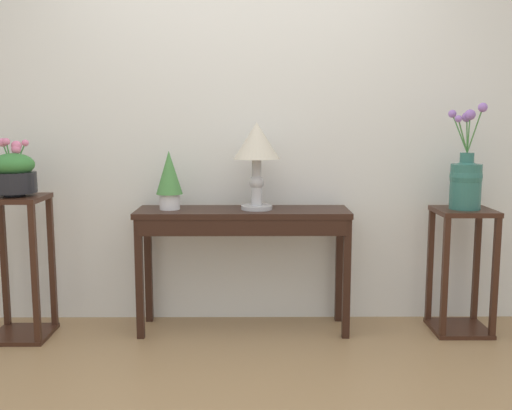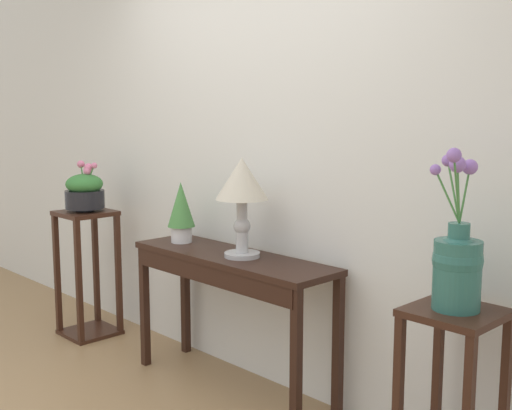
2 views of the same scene
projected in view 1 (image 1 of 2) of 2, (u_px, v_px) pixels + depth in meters
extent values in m
cube|color=silver|center=(243.00, 111.00, 3.93)|extent=(9.00, 0.10, 2.80)
cube|color=black|center=(243.00, 212.00, 3.75)|extent=(1.33, 0.38, 0.03)
cube|color=black|center=(243.00, 228.00, 3.59)|extent=(1.27, 0.03, 0.10)
cube|color=black|center=(139.00, 280.00, 3.64)|extent=(0.04, 0.04, 0.75)
cube|color=black|center=(347.00, 279.00, 3.65)|extent=(0.04, 0.04, 0.75)
cube|color=black|center=(148.00, 267.00, 3.96)|extent=(0.04, 0.04, 0.75)
cube|color=black|center=(339.00, 267.00, 3.96)|extent=(0.04, 0.04, 0.75)
cylinder|color=#B7B7BC|center=(257.00, 207.00, 3.74)|extent=(0.20, 0.20, 0.02)
cylinder|color=#B7B7BC|center=(257.00, 194.00, 3.73)|extent=(0.07, 0.07, 0.15)
sphere|color=#B7B7BC|center=(257.00, 182.00, 3.72)|extent=(0.09, 0.09, 0.09)
cylinder|color=#B7B7BC|center=(257.00, 171.00, 3.71)|extent=(0.06, 0.06, 0.15)
cone|color=beige|center=(257.00, 141.00, 3.68)|extent=(0.29, 0.29, 0.23)
cylinder|color=silver|center=(170.00, 202.00, 3.74)|extent=(0.13, 0.13, 0.10)
cone|color=#478442|center=(169.00, 172.00, 3.71)|extent=(0.17, 0.17, 0.27)
cube|color=#381E14|center=(15.00, 198.00, 3.60)|extent=(0.35, 0.35, 0.03)
cube|color=#381E14|center=(23.00, 335.00, 3.72)|extent=(0.35, 0.35, 0.03)
cube|color=#381E14|center=(35.00, 274.00, 3.51)|extent=(0.04, 0.03, 0.83)
cube|color=#381E14|center=(4.00, 262.00, 3.81)|extent=(0.04, 0.04, 0.83)
cube|color=#381E14|center=(52.00, 262.00, 3.81)|extent=(0.04, 0.04, 0.83)
cylinder|color=black|center=(15.00, 194.00, 3.59)|extent=(0.12, 0.12, 0.02)
cylinder|color=black|center=(14.00, 182.00, 3.58)|extent=(0.27, 0.27, 0.12)
ellipsoid|color=#387A38|center=(13.00, 165.00, 3.57)|extent=(0.25, 0.25, 0.14)
cylinder|color=#387A38|center=(8.00, 157.00, 3.57)|extent=(0.07, 0.02, 0.18)
sphere|color=pink|center=(3.00, 143.00, 3.56)|extent=(0.05, 0.05, 0.05)
cylinder|color=#387A38|center=(15.00, 159.00, 3.58)|extent=(0.03, 0.04, 0.16)
sphere|color=pink|center=(16.00, 146.00, 3.58)|extent=(0.06, 0.06, 0.06)
cylinder|color=#387A38|center=(10.00, 157.00, 3.56)|extent=(0.04, 0.01, 0.18)
sphere|color=pink|center=(6.00, 142.00, 3.55)|extent=(0.04, 0.04, 0.04)
cylinder|color=#387A38|center=(19.00, 157.00, 3.59)|extent=(0.08, 0.06, 0.18)
sphere|color=pink|center=(25.00, 143.00, 3.60)|extent=(0.04, 0.04, 0.04)
cylinder|color=#387A38|center=(15.00, 161.00, 3.58)|extent=(0.03, 0.03, 0.14)
sphere|color=pink|center=(16.00, 149.00, 3.58)|extent=(0.06, 0.06, 0.06)
cube|color=#381E14|center=(464.00, 211.00, 3.72)|extent=(0.35, 0.35, 0.03)
cube|color=#381E14|center=(458.00, 329.00, 3.83)|extent=(0.35, 0.35, 0.03)
cube|color=#381E14|center=(445.00, 277.00, 3.62)|extent=(0.04, 0.04, 0.73)
cube|color=#381E14|center=(495.00, 277.00, 3.62)|extent=(0.04, 0.04, 0.73)
cube|color=#381E14|center=(430.00, 265.00, 3.92)|extent=(0.04, 0.04, 0.73)
cube|color=#381E14|center=(476.00, 265.00, 3.92)|extent=(0.04, 0.04, 0.73)
cylinder|color=#2D665B|center=(465.00, 187.00, 3.69)|extent=(0.19, 0.19, 0.28)
sphere|color=#2D665B|center=(466.00, 177.00, 3.68)|extent=(0.20, 0.20, 0.20)
cylinder|color=#2D665B|center=(467.00, 158.00, 3.67)|extent=(0.09, 0.09, 0.07)
cylinder|color=#478442|center=(475.00, 131.00, 3.58)|extent=(0.04, 0.13, 0.28)
sphere|color=#996BC1|center=(483.00, 107.00, 3.50)|extent=(0.06, 0.06, 0.06)
cylinder|color=#478442|center=(460.00, 133.00, 3.67)|extent=(0.10, 0.06, 0.24)
sphere|color=#996BC1|center=(452.00, 114.00, 3.67)|extent=(0.05, 0.05, 0.05)
cylinder|color=#478442|center=(469.00, 134.00, 3.63)|extent=(0.01, 0.04, 0.23)
sphere|color=#996BC1|center=(470.00, 115.00, 3.60)|extent=(0.06, 0.06, 0.06)
cylinder|color=#478442|center=(467.00, 135.00, 3.67)|extent=(0.01, 0.06, 0.22)
sphere|color=#996BC1|center=(467.00, 117.00, 3.68)|extent=(0.06, 0.06, 0.06)
cylinder|color=#478442|center=(463.00, 136.00, 3.62)|extent=(0.09, 0.06, 0.21)
sphere|color=#996BC1|center=(458.00, 119.00, 3.58)|extent=(0.04, 0.04, 0.04)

